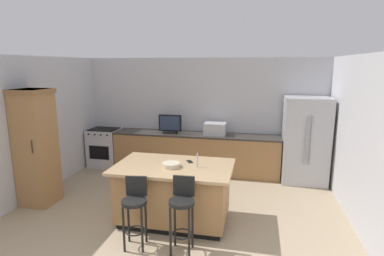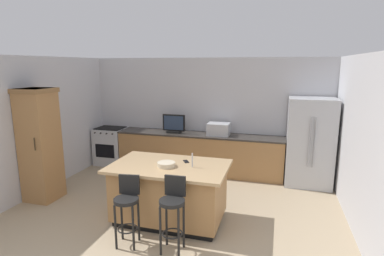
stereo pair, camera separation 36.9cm
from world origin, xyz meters
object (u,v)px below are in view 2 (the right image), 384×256
Objects in this scene: range_oven at (111,146)px; microwave at (219,129)px; bar_stool_left at (127,205)px; refrigerator at (310,142)px; cell_phone at (186,161)px; tv_monitor at (174,124)px; kitchen_island at (170,192)px; cabinet_tower at (40,143)px; bar_stool_right at (173,207)px; fruit_bowl at (166,164)px; tv_remote at (164,163)px.

range_oven is 1.94× the size of microwave.
microwave is at bearing 69.41° from bar_stool_left.
cell_phone is at bearing -135.16° from refrigerator.
refrigerator is at bearing -0.55° from tv_monitor.
microwave is at bearing 82.24° from kitchen_island.
cabinet_tower reaches higher than microwave.
bar_stool_right is at bearing -48.54° from range_oven.
range_oven is (-4.64, 0.08, -0.44)m from refrigerator.
refrigerator is 1.93m from microwave.
cell_phone is (2.74, 0.10, -0.14)m from cabinet_tower.
bar_stool_right is at bearing -89.91° from microwave.
fruit_bowl is 0.18m from tv_remote.
bar_stool_right is at bearing -66.97° from kitchen_island.
tv_monitor reaches higher than microwave.
cabinet_tower is 12.08× the size of tv_remote.
cabinet_tower reaches higher than tv_monitor.
microwave reaches higher than fruit_bowl.
cabinet_tower is 3.03m from bar_stool_right.
cabinet_tower is 7.48× the size of fruit_bowl.
tv_monitor is at bearing 107.47° from kitchen_island.
fruit_bowl is at bearing -73.49° from tv_monitor.
kitchen_island is at bearing -134.80° from refrigerator.
cabinet_tower is at bearing -142.39° from microwave.
cabinet_tower is 2.74m from cell_phone.
bar_stool_right is 5.95× the size of tv_remote.
refrigerator reaches higher than bar_stool_right.
cell_phone is at bearing 95.07° from bar_stool_right.
tv_monitor is 0.55× the size of bar_stool_left.
bar_stool_left is (0.39, -3.07, -0.53)m from tv_monitor.
range_oven is 0.92× the size of bar_stool_right.
bar_stool_left reaches higher than range_oven.
cell_phone is (0.53, 1.01, 0.35)m from bar_stool_left.
microwave reaches higher than bar_stool_left.
bar_stool_left is 0.94m from tv_remote.
microwave reaches higher than tv_remote.
kitchen_island is 1.96× the size of range_oven.
range_oven is at bearing 179.03° from refrigerator.
cell_phone is (-0.12, 0.99, 0.32)m from bar_stool_right.
kitchen_island is 3.35m from range_oven.
fruit_bowl is 1.62× the size of tv_remote.
range_oven is 5.47× the size of tv_remote.
cabinet_tower is 2.44m from bar_stool_left.
tv_monitor reaches higher than bar_stool_left.
microwave is 3.12m from bar_stool_right.
tv_monitor reaches higher than cell_phone.
microwave is 2.44m from fruit_bowl.
tv_remote reaches higher than cell_phone.
cabinet_tower is (-2.54, 0.13, 0.60)m from kitchen_island.
kitchen_island is 0.55m from cell_phone.
microwave is (2.72, 0.00, 0.58)m from range_oven.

